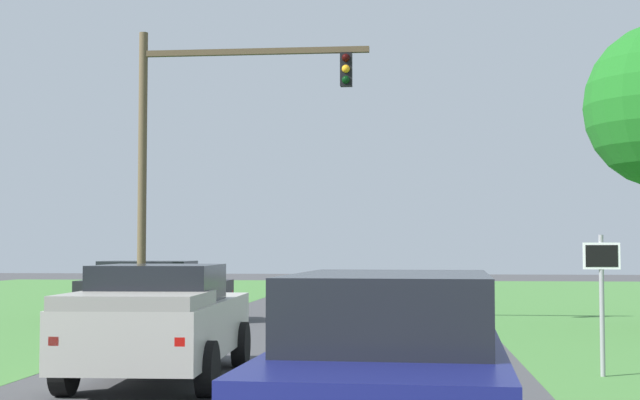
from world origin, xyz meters
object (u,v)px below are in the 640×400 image
traffic_light (197,134)px  crossing_suv_far (153,289)px  red_suv_near (391,380)px  keep_moving_sign (602,285)px  pickup_truck_lead (160,320)px

traffic_light → crossing_suv_far: size_ratio=1.90×
red_suv_near → keep_moving_sign: (3.29, 7.74, 0.50)m
traffic_light → keep_moving_sign: (8.96, -9.14, -3.74)m
keep_moving_sign → crossing_suv_far: size_ratio=0.55×
traffic_light → keep_moving_sign: size_ratio=3.47×
red_suv_near → crossing_suv_far: size_ratio=1.07×
red_suv_near → pickup_truck_lead: bearing=120.2°
crossing_suv_far → traffic_light: bearing=-41.4°
keep_moving_sign → crossing_suv_far: (-10.57, 10.55, -0.58)m
red_suv_near → pickup_truck_lead: (-3.80, 6.52, -0.03)m
red_suv_near → traffic_light: 18.31m
pickup_truck_lead → red_suv_near: bearing=-59.8°
red_suv_near → crossing_suv_far: red_suv_near is taller
pickup_truck_lead → crossing_suv_far: 12.28m
traffic_light → crossing_suv_far: (-1.60, 1.41, -4.32)m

